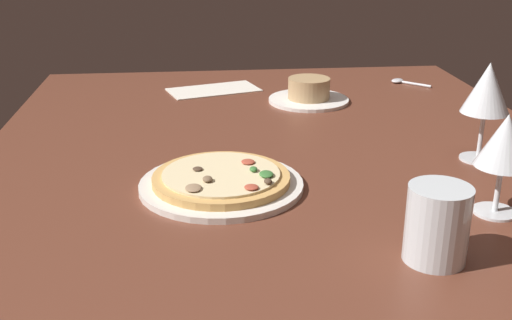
# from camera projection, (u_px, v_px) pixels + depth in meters

# --- Properties ---
(dining_table) EXTENTS (1.50, 1.10, 0.04)m
(dining_table) POSITION_uv_depth(u_px,v_px,m) (288.00, 177.00, 1.09)
(dining_table) COLOR brown
(dining_table) RESTS_ON ground
(pizza_main) EXTENTS (0.26, 0.26, 0.03)m
(pizza_main) POSITION_uv_depth(u_px,v_px,m) (221.00, 181.00, 0.99)
(pizza_main) COLOR silver
(pizza_main) RESTS_ON dining_table
(ramekin_on_saucer) EXTENTS (0.19, 0.19, 0.06)m
(ramekin_on_saucer) POSITION_uv_depth(u_px,v_px,m) (309.00, 93.00, 1.46)
(ramekin_on_saucer) COLOR white
(ramekin_on_saucer) RESTS_ON dining_table
(wine_glass_far) EXTENTS (0.08, 0.08, 0.15)m
(wine_glass_far) POSITION_uv_depth(u_px,v_px,m) (505.00, 144.00, 0.87)
(wine_glass_far) COLOR silver
(wine_glass_far) RESTS_ON dining_table
(wine_glass_near) EXTENTS (0.08, 0.08, 0.17)m
(wine_glass_near) POSITION_uv_depth(u_px,v_px,m) (488.00, 91.00, 1.06)
(wine_glass_near) COLOR silver
(wine_glass_near) RESTS_ON dining_table
(water_glass) EXTENTS (0.08, 0.08, 0.10)m
(water_glass) POSITION_uv_depth(u_px,v_px,m) (437.00, 229.00, 0.77)
(water_glass) COLOR silver
(water_glass) RESTS_ON dining_table
(paper_menu) EXTENTS (0.17, 0.24, 0.00)m
(paper_menu) POSITION_uv_depth(u_px,v_px,m) (214.00, 90.00, 1.56)
(paper_menu) COLOR silver
(paper_menu) RESTS_ON dining_table
(spoon) EXTENTS (0.09, 0.09, 0.01)m
(spoon) POSITION_uv_depth(u_px,v_px,m) (402.00, 82.00, 1.63)
(spoon) COLOR silver
(spoon) RESTS_ON dining_table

